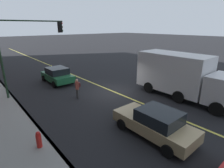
# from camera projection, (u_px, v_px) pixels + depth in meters

# --- Properties ---
(ground) EXTENTS (200.00, 200.00, 0.00)m
(ground) POSITION_uv_depth(u_px,v_px,m) (114.00, 92.00, 15.14)
(ground) COLOR black
(sidewalk_slab) EXTENTS (80.00, 2.95, 0.15)m
(sidewalk_slab) POSITION_uv_depth(u_px,v_px,m) (3.00, 124.00, 9.99)
(sidewalk_slab) COLOR gray
(sidewalk_slab) RESTS_ON ground
(curb_edge) EXTENTS (80.00, 0.16, 0.15)m
(curb_edge) POSITION_uv_depth(u_px,v_px,m) (29.00, 117.00, 10.85)
(curb_edge) COLOR slate
(curb_edge) RESTS_ON ground
(lane_stripe_center) EXTENTS (80.00, 0.16, 0.01)m
(lane_stripe_center) POSITION_uv_depth(u_px,v_px,m) (114.00, 92.00, 15.14)
(lane_stripe_center) COLOR #D8CC4C
(lane_stripe_center) RESTS_ON ground
(car_green) EXTENTS (3.95, 2.06, 1.50)m
(car_green) POSITION_uv_depth(u_px,v_px,m) (57.00, 75.00, 17.44)
(car_green) COLOR #1E6038
(car_green) RESTS_ON ground
(car_tan) EXTENTS (4.31, 1.92, 1.49)m
(car_tan) POSITION_uv_depth(u_px,v_px,m) (155.00, 123.00, 8.87)
(car_tan) COLOR tan
(car_tan) RESTS_ON ground
(truck_white) EXTENTS (7.76, 2.66, 3.34)m
(truck_white) POSITION_uv_depth(u_px,v_px,m) (182.00, 75.00, 13.60)
(truck_white) COLOR silver
(truck_white) RESTS_ON ground
(pedestrian_with_backpack) EXTENTS (0.42, 0.44, 1.56)m
(pedestrian_with_backpack) POSITION_uv_depth(u_px,v_px,m) (77.00, 87.00, 13.53)
(pedestrian_with_backpack) COLOR #383838
(pedestrian_with_backpack) RESTS_ON ground
(traffic_light_mast) EXTENTS (0.28, 5.03, 6.04)m
(traffic_light_mast) POSITION_uv_depth(u_px,v_px,m) (27.00, 42.00, 13.43)
(traffic_light_mast) COLOR #1E3823
(traffic_light_mast) RESTS_ON ground
(fire_hydrant) EXTENTS (0.24, 0.24, 0.94)m
(fire_hydrant) POSITION_uv_depth(u_px,v_px,m) (39.00, 141.00, 7.93)
(fire_hydrant) COLOR red
(fire_hydrant) RESTS_ON ground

